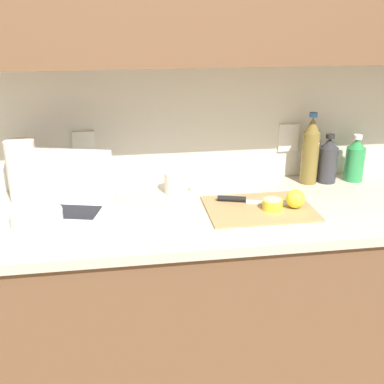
{
  "coord_description": "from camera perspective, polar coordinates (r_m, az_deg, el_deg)",
  "views": [
    {
      "loc": [
        -0.1,
        -1.64,
        1.62
      ],
      "look_at": [
        0.15,
        -0.01,
        0.98
      ],
      "focal_mm": 45.0,
      "sensor_mm": 36.0,
      "label": 1
    }
  ],
  "objects": [
    {
      "name": "bottle_water_clear",
      "position": [
        2.21,
        18.76,
        3.62
      ],
      "size": [
        0.08,
        0.08,
        0.2
      ],
      "color": "#2D934C",
      "rests_on": "counter_unit"
    },
    {
      "name": "knife",
      "position": [
        1.87,
        5.76,
        -0.92
      ],
      "size": [
        0.27,
        0.1,
        0.02
      ],
      "rotation": [
        0.0,
        0.0,
        -0.28
      ],
      "color": "silver",
      "rests_on": "cutting_board"
    },
    {
      "name": "paper_towel_roll",
      "position": [
        1.97,
        -19.47,
        2.36
      ],
      "size": [
        0.11,
        0.11,
        0.24
      ],
      "color": "white",
      "rests_on": "counter_unit"
    },
    {
      "name": "counter_unit",
      "position": [
        2.01,
        -5.14,
        -14.08
      ],
      "size": [
        2.16,
        0.64,
        0.9
      ],
      "color": "brown",
      "rests_on": "ground_plane"
    },
    {
      "name": "bottle_green_soda",
      "position": [
        2.11,
        13.83,
        4.71
      ],
      "size": [
        0.07,
        0.07,
        0.31
      ],
      "color": "olive",
      "rests_on": "counter_unit"
    },
    {
      "name": "lemon_whole_beside",
      "position": [
        1.84,
        12.16,
        -0.79
      ],
      "size": [
        0.07,
        0.07,
        0.07
      ],
      "color": "yellow",
      "rests_on": "cutting_board"
    },
    {
      "name": "cutting_board",
      "position": [
        1.83,
        7.97,
        -1.93
      ],
      "size": [
        0.4,
        0.29,
        0.01
      ],
      "primitive_type": "cube",
      "color": "tan",
      "rests_on": "counter_unit"
    },
    {
      "name": "laptop",
      "position": [
        1.83,
        -14.77,
        -0.74
      ],
      "size": [
        0.37,
        0.29,
        0.23
      ],
      "rotation": [
        0.0,
        0.0,
        -0.26
      ],
      "color": "silver",
      "rests_on": "counter_unit"
    },
    {
      "name": "bowl_white",
      "position": [
        1.75,
        -17.9,
        -3.01
      ],
      "size": [
        0.18,
        0.18,
        0.06
      ],
      "color": "white",
      "rests_on": "counter_unit"
    },
    {
      "name": "measuring_cup",
      "position": [
        1.96,
        -1.85,
        1.17
      ],
      "size": [
        0.12,
        0.1,
        0.09
      ],
      "color": "silver",
      "rests_on": "counter_unit"
    },
    {
      "name": "bottle_oil_tall",
      "position": [
        2.15,
        15.8,
        3.62
      ],
      "size": [
        0.08,
        0.08,
        0.21
      ],
      "color": "#333338",
      "rests_on": "counter_unit"
    },
    {
      "name": "lemon_half_cut",
      "position": [
        1.81,
        9.51,
        -1.45
      ],
      "size": [
        0.08,
        0.08,
        0.04
      ],
      "color": "yellow",
      "rests_on": "cutting_board"
    },
    {
      "name": "wall_back",
      "position": [
        1.89,
        -6.22,
        19.31
      ],
      "size": [
        5.2,
        0.38,
        2.6
      ],
      "color": "silver",
      "rests_on": "ground_plane"
    }
  ]
}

